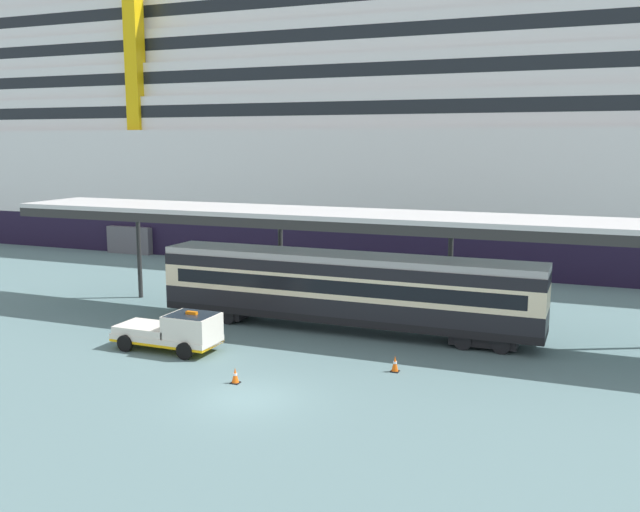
% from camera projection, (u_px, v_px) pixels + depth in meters
% --- Properties ---
extents(ground_plane, '(400.00, 400.00, 0.00)m').
position_uv_depth(ground_plane, '(247.00, 399.00, 27.21)').
color(ground_plane, slate).
extents(cruise_ship, '(146.20, 30.60, 35.21)m').
position_uv_depth(cruise_ship, '(299.00, 124.00, 71.15)').
color(cruise_ship, black).
rests_on(cruise_ship, ground).
extents(platform_canopy, '(39.72, 5.04, 6.26)m').
position_uv_depth(platform_canopy, '(348.00, 217.00, 36.37)').
color(platform_canopy, silver).
rests_on(platform_canopy, ground).
extents(train_carriage, '(20.35, 2.81, 4.11)m').
position_uv_depth(train_carriage, '(345.00, 288.00, 36.60)').
color(train_carriage, black).
rests_on(train_carriage, ground).
extents(service_truck, '(5.22, 2.28, 2.02)m').
position_uv_depth(service_truck, '(176.00, 331.00, 33.31)').
color(service_truck, silver).
rests_on(service_truck, ground).
extents(traffic_cone_near, '(0.36, 0.36, 0.67)m').
position_uv_depth(traffic_cone_near, '(235.00, 376.00, 28.92)').
color(traffic_cone_near, black).
rests_on(traffic_cone_near, ground).
extents(traffic_cone_mid, '(0.36, 0.36, 0.73)m').
position_uv_depth(traffic_cone_mid, '(395.00, 364.00, 30.35)').
color(traffic_cone_mid, black).
rests_on(traffic_cone_mid, ground).
extents(dockside_crane, '(14.37, 4.40, 60.98)m').
position_uv_depth(dockside_crane, '(139.00, 29.00, 60.58)').
color(dockside_crane, '#595960').
rests_on(dockside_crane, ground).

